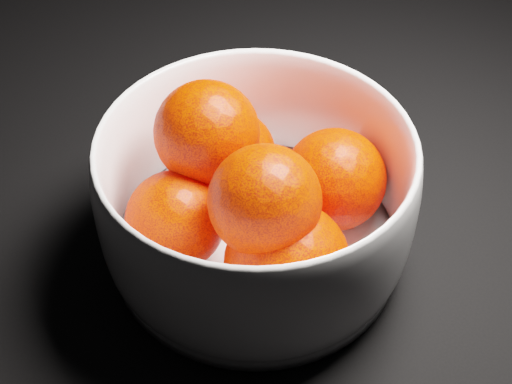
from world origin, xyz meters
TOP-DOWN VIEW (x-y plane):
  - bowl at (0.25, -0.25)m, footprint 0.24×0.24m
  - orange_pile at (0.25, -0.26)m, footprint 0.20×0.20m

SIDE VIEW (x-z plane):
  - bowl at x=0.25m, z-range 0.00..0.12m
  - orange_pile at x=0.25m, z-range 0.00..0.13m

